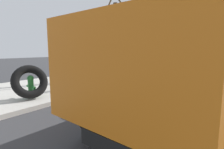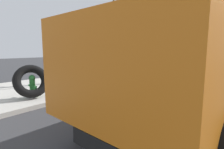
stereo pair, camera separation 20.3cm
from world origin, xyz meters
name	(u,v)px [view 2 (the right image)]	position (x,y,z in m)	size (l,w,h in m)	color
ground_plane	(160,147)	(0.00, 0.00, 0.00)	(80.00, 80.00, 0.00)	#38383A
sidewalk_curb	(17,93)	(0.00, 6.50, 0.07)	(36.00, 5.00, 0.15)	#BCB7AD
fire_hydrant	(32,85)	(-0.01, 5.04, 0.59)	(0.23, 0.51, 0.83)	#2D8438
loose_tire	(31,81)	(-0.10, 4.92, 0.77)	(1.23, 1.23, 0.29)	black
stop_sign	(95,57)	(2.77, 4.51, 1.55)	(0.76, 0.08, 2.03)	gray
dump_truck_orange	(194,60)	(2.09, 0.02, 1.61)	(7.11, 3.08, 3.00)	orange
bare_tree	(118,39)	(5.48, 5.29, 2.55)	(1.02, 1.10, 5.23)	#4C3823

